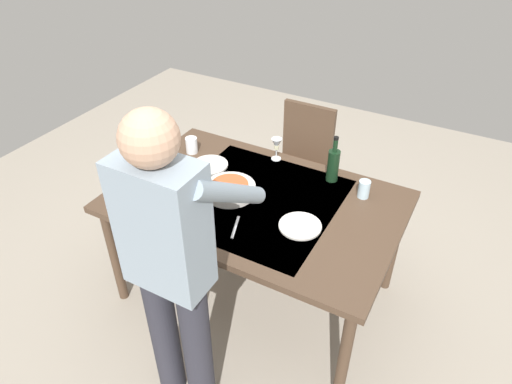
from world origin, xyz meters
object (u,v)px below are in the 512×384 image
at_px(dining_table, 256,208).
at_px(water_cup_near_right, 364,189).
at_px(dinner_plate_far, 210,165).
at_px(wine_bottle, 333,164).
at_px(wine_glass_left, 187,204).
at_px(dinner_plate_near, 300,226).
at_px(water_cup_near_left, 192,145).
at_px(person_server, 172,263).
at_px(chair_near, 302,157).
at_px(wine_glass_right, 277,145).
at_px(serving_bowl_pasta, 230,189).

bearing_deg(dining_table, water_cup_near_right, -149.12).
relative_size(water_cup_near_right, dinner_plate_far, 0.47).
height_order(wine_bottle, wine_glass_left, wine_bottle).
bearing_deg(water_cup_near_right, dinner_plate_near, 63.71).
bearing_deg(wine_bottle, water_cup_near_left, 8.58).
distance_m(person_server, dinner_plate_near, 0.78).
bearing_deg(dining_table, chair_near, -83.51).
bearing_deg(water_cup_near_left, wine_glass_right, -160.29).
height_order(person_server, water_cup_near_left, person_server).
xyz_separation_m(person_server, wine_bottle, (-0.29, -1.19, -0.08)).
bearing_deg(chair_near, water_cup_near_left, 51.71).
distance_m(serving_bowl_pasta, dinner_plate_near, 0.49).
bearing_deg(dinner_plate_far, chair_near, -113.57).
height_order(water_cup_near_right, dinner_plate_far, water_cup_near_right).
relative_size(wine_glass_right, dinner_plate_near, 0.66).
relative_size(dining_table, dinner_plate_far, 7.12).
xyz_separation_m(wine_bottle, wine_glass_left, (0.54, 0.73, -0.01)).
bearing_deg(dining_table, wine_bottle, -128.08).
bearing_deg(dinner_plate_far, wine_bottle, -163.09).
distance_m(chair_near, water_cup_near_right, 0.92).
distance_m(wine_bottle, dinner_plate_near, 0.51).
bearing_deg(water_cup_near_left, water_cup_near_right, -176.82).
bearing_deg(person_server, serving_bowl_pasta, -76.69).
xyz_separation_m(water_cup_near_left, dinner_plate_near, (-0.95, 0.36, -0.05)).
height_order(dining_table, wine_glass_left, wine_glass_left).
bearing_deg(wine_bottle, dinner_plate_near, 91.66).
bearing_deg(wine_glass_left, dinner_plate_far, -68.74).
bearing_deg(wine_glass_right, water_cup_near_right, 168.59).
bearing_deg(serving_bowl_pasta, person_server, 103.31).
distance_m(chair_near, dinner_plate_far, 0.85).
bearing_deg(dinner_plate_near, person_server, 66.40).
xyz_separation_m(wine_glass_left, wine_glass_right, (-0.14, -0.78, 0.00)).
xyz_separation_m(water_cup_near_right, dinner_plate_far, (0.96, 0.15, -0.05)).
bearing_deg(wine_bottle, water_cup_near_right, 160.96).
xyz_separation_m(chair_near, person_server, (-0.13, 1.71, 0.43)).
distance_m(wine_glass_right, dinner_plate_far, 0.44).
height_order(wine_bottle, dinner_plate_far, wine_bottle).
bearing_deg(water_cup_near_right, serving_bowl_pasta, 26.38).
distance_m(person_server, water_cup_near_left, 1.24).
distance_m(wine_bottle, serving_bowl_pasta, 0.63).
xyz_separation_m(wine_glass_right, water_cup_near_right, (-0.63, 0.13, -0.05)).
distance_m(water_cup_near_right, serving_bowl_pasta, 0.77).
relative_size(water_cup_near_left, dinner_plate_far, 0.46).
bearing_deg(serving_bowl_pasta, wine_glass_right, -98.03).
bearing_deg(serving_bowl_pasta, wine_glass_left, 77.30).
bearing_deg(wine_glass_left, dining_table, -124.22).
bearing_deg(water_cup_near_right, person_server, 65.37).
xyz_separation_m(dining_table, dinner_plate_near, (-0.32, 0.10, 0.07)).
bearing_deg(dinner_plate_near, dining_table, -17.65).
distance_m(dining_table, wine_bottle, 0.53).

